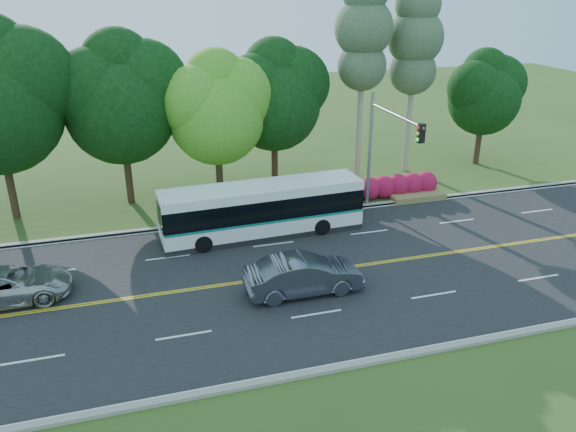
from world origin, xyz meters
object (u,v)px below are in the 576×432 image
object	(u,v)px
traffic_signal	(385,140)
transit_bus	(262,210)
sedan	(304,275)
suv	(6,285)

from	to	relation	value
traffic_signal	transit_bus	bearing A→B (deg)	-175.87
transit_bus	sedan	bearing A→B (deg)	-90.59
transit_bus	suv	bearing A→B (deg)	-166.61
traffic_signal	suv	world-z (taller)	traffic_signal
traffic_signal	sedan	xyz separation A→B (m)	(-6.96, -7.04, -3.79)
transit_bus	suv	size ratio (longest dim) A/B	2.05
suv	sedan	bearing A→B (deg)	-105.42
traffic_signal	suv	size ratio (longest dim) A/B	1.30
traffic_signal	sedan	distance (m)	10.60
transit_bus	suv	xyz separation A→B (m)	(-12.26, -3.61, -0.67)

